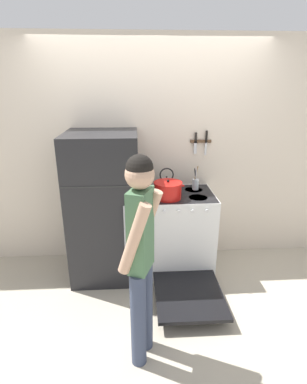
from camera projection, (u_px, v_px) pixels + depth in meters
The scene contains 9 objects.
ground_plane at pixel (152, 252), 3.85m from camera, with size 14.00×14.00×0.00m, color #B2A893.
wall_back at pixel (152, 154), 3.44m from camera, with size 10.00×0.06×2.55m.
refrigerator at pixel (105, 207), 3.21m from camera, with size 0.73×0.74×1.59m.
stove_range at pixel (180, 233), 3.38m from camera, with size 0.71×1.35×0.91m.
dutch_oven_pot at pixel (168, 190), 3.11m from camera, with size 0.34×0.30×0.20m.
tea_kettle at pixel (167, 184), 3.35m from camera, with size 0.26×0.21×0.26m.
utensil_jar at pixel (195, 183), 3.37m from camera, with size 0.07×0.07×0.27m.
person at pixel (141, 252), 2.09m from camera, with size 0.34×0.39×1.63m.
wall_knife_strip at pixel (201, 141), 3.37m from camera, with size 0.24×0.03×0.28m.
Camera 1 is at (-0.18, -3.35, 2.04)m, focal length 28.00 mm.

